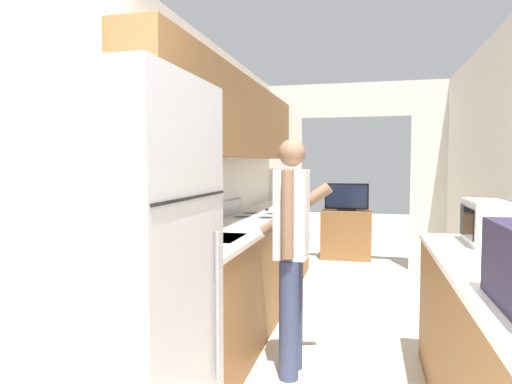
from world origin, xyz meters
TOP-DOWN VIEW (x-y plane):
  - wall_left at (-1.12, 2.39)m, footprint 0.38×7.54m
  - wall_far_with_doorway at (0.00, 5.17)m, footprint 2.75×0.06m
  - counter_left at (-0.87, 2.87)m, footprint 0.62×3.90m
  - counter_right at (0.87, 1.24)m, footprint 0.62×2.27m
  - refrigerator at (-0.84, 0.59)m, footprint 0.70×0.79m
  - range_oven at (-0.86, 3.19)m, footprint 0.66×0.75m
  - person at (-0.30, 1.82)m, footprint 0.51×0.38m
  - microwave at (0.98, 1.96)m, footprint 0.35×0.47m
  - tv_cabinet at (-0.12, 5.70)m, footprint 0.73×0.42m
  - television at (-0.12, 5.66)m, footprint 0.64×0.16m
  - knife at (-0.88, 3.71)m, footprint 0.06×0.32m

SIDE VIEW (x-z plane):
  - tv_cabinet at x=-0.12m, z-range 0.00..0.73m
  - counter_right at x=0.87m, z-range 0.00..0.91m
  - counter_left at x=-0.87m, z-range 0.00..0.91m
  - range_oven at x=-0.86m, z-range -0.06..0.99m
  - person at x=-0.30m, z-range 0.05..1.64m
  - refrigerator at x=-0.84m, z-range 0.00..1.79m
  - knife at x=-0.88m, z-range 0.91..0.93m
  - television at x=-0.12m, z-range 0.72..1.12m
  - microwave at x=0.98m, z-range 0.91..1.19m
  - wall_far_with_doorway at x=0.00m, z-range 0.17..2.67m
  - wall_left at x=-1.12m, z-range 0.26..2.76m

